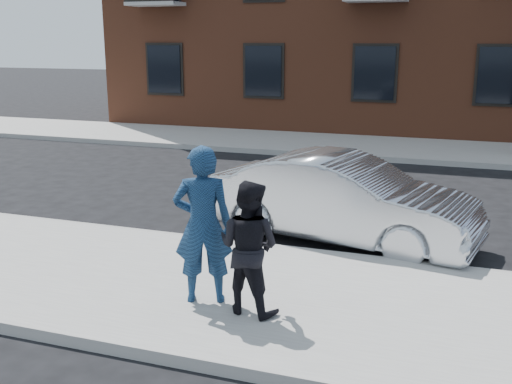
% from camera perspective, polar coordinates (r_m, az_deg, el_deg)
% --- Properties ---
extents(ground, '(100.00, 100.00, 0.00)m').
position_cam_1_polar(ground, '(8.23, -3.28, -9.28)').
color(ground, black).
rests_on(ground, ground).
extents(near_sidewalk, '(50.00, 3.50, 0.15)m').
position_cam_1_polar(near_sidewalk, '(7.99, -3.98, -9.46)').
color(near_sidewalk, gray).
rests_on(near_sidewalk, ground).
extents(near_curb, '(50.00, 0.10, 0.15)m').
position_cam_1_polar(near_curb, '(9.56, 0.24, -5.34)').
color(near_curb, '#999691').
rests_on(near_curb, ground).
extents(far_sidewalk, '(50.00, 3.50, 0.15)m').
position_cam_1_polar(far_sidewalk, '(18.72, 9.86, 4.30)').
color(far_sidewalk, gray).
rests_on(far_sidewalk, ground).
extents(far_curb, '(50.00, 0.10, 0.15)m').
position_cam_1_polar(far_curb, '(16.98, 8.86, 3.31)').
color(far_curb, '#999691').
rests_on(far_curb, ground).
extents(silver_sedan, '(4.62, 2.39, 1.45)m').
position_cam_1_polar(silver_sedan, '(9.98, 8.32, -0.71)').
color(silver_sedan, '#B7BABF').
rests_on(silver_sedan, ground).
extents(man_hoodie, '(0.83, 0.69, 1.96)m').
position_cam_1_polar(man_hoodie, '(7.25, -5.08, -3.14)').
color(man_hoodie, navy).
rests_on(man_hoodie, near_sidewalk).
extents(man_peacoat, '(0.88, 0.74, 1.60)m').
position_cam_1_polar(man_peacoat, '(6.99, -0.70, -5.28)').
color(man_peacoat, black).
rests_on(man_peacoat, near_sidewalk).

